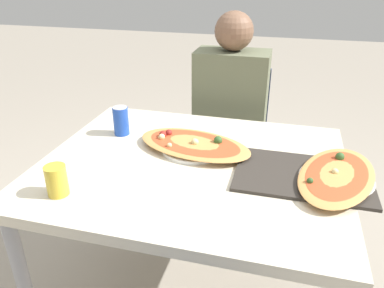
{
  "coord_description": "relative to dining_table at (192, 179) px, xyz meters",
  "views": [
    {
      "loc": [
        0.31,
        -1.2,
        1.44
      ],
      "look_at": [
        -0.01,
        0.03,
        0.82
      ],
      "focal_mm": 35.0,
      "sensor_mm": 36.0,
      "label": 1
    }
  ],
  "objects": [
    {
      "name": "drink_glass",
      "position": [
        -0.37,
        -0.32,
        0.13
      ],
      "size": [
        0.07,
        0.07,
        0.1
      ],
      "color": "gold",
      "rests_on": "dining_table"
    },
    {
      "name": "pizza_main",
      "position": [
        -0.02,
        0.1,
        0.1
      ],
      "size": [
        0.52,
        0.36,
        0.06
      ],
      "color": "white",
      "rests_on": "dining_table"
    },
    {
      "name": "serving_tray",
      "position": [
        0.4,
        -0.01,
        0.08
      ],
      "size": [
        0.47,
        0.31,
        0.01
      ],
      "color": "#332D28",
      "rests_on": "dining_table"
    },
    {
      "name": "pizza_second",
      "position": [
        0.51,
        -0.01,
        0.1
      ],
      "size": [
        0.35,
        0.5,
        0.06
      ],
      "color": "white",
      "rests_on": "dining_table"
    },
    {
      "name": "person_seated",
      "position": [
        0.03,
        0.68,
        0.03
      ],
      "size": [
        0.38,
        0.24,
        1.23
      ],
      "rotation": [
        0.0,
        0.0,
        3.14
      ],
      "color": "#2D2D38",
      "rests_on": "ground_plane"
    },
    {
      "name": "dining_table",
      "position": [
        0.0,
        0.0,
        0.0
      ],
      "size": [
        1.13,
        0.93,
        0.76
      ],
      "color": "beige",
      "rests_on": "ground_plane"
    },
    {
      "name": "chair_far_seated",
      "position": [
        0.03,
        0.8,
        -0.18
      ],
      "size": [
        0.4,
        0.4,
        0.9
      ],
      "rotation": [
        0.0,
        0.0,
        3.14
      ],
      "color": "#2D3851",
      "rests_on": "ground_plane"
    },
    {
      "name": "soda_can",
      "position": [
        -0.36,
        0.17,
        0.14
      ],
      "size": [
        0.07,
        0.07,
        0.12
      ],
      "color": "#1E47B2",
      "rests_on": "dining_table"
    }
  ]
}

